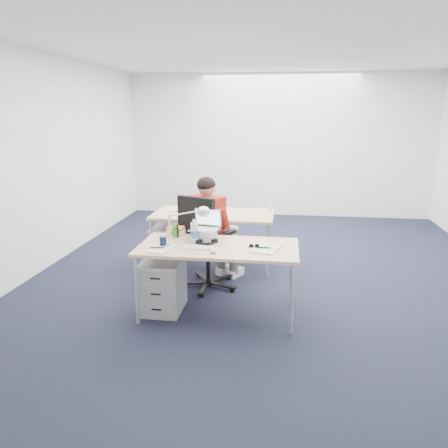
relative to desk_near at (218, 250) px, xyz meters
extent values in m
plane|color=black|center=(0.49, 1.20, -0.68)|extent=(7.00, 7.00, 0.00)
cube|color=white|center=(0.49, 4.70, 0.72)|extent=(6.00, 0.02, 2.80)
cube|color=white|center=(0.49, -2.30, 0.72)|extent=(6.00, 0.02, 2.80)
cube|color=white|center=(-2.51, 1.20, 0.72)|extent=(0.02, 7.00, 2.80)
cube|color=white|center=(0.49, 1.20, 2.12)|extent=(6.00, 7.00, 0.01)
cube|color=tan|center=(0.00, 0.00, 0.03)|extent=(1.60, 0.80, 0.03)
cylinder|color=#B7BABC|center=(-0.75, -0.35, -0.33)|extent=(0.04, 0.04, 0.70)
cylinder|color=#B7BABC|center=(0.75, -0.35, -0.33)|extent=(0.04, 0.04, 0.70)
cylinder|color=#B7BABC|center=(-0.75, 0.35, -0.33)|extent=(0.04, 0.04, 0.70)
cylinder|color=#B7BABC|center=(0.75, 0.35, -0.33)|extent=(0.04, 0.04, 0.70)
cube|color=tan|center=(-0.29, 1.45, 0.03)|extent=(1.60, 0.80, 0.03)
cylinder|color=#B7BABC|center=(-1.04, 1.10, -0.33)|extent=(0.04, 0.04, 0.70)
cylinder|color=#B7BABC|center=(0.46, 1.10, -0.33)|extent=(0.04, 0.04, 0.70)
cylinder|color=#B7BABC|center=(-1.04, 1.80, -0.33)|extent=(0.04, 0.04, 0.70)
cylinder|color=#B7BABC|center=(0.46, 1.80, -0.33)|extent=(0.04, 0.04, 0.70)
cylinder|color=black|center=(-0.23, 0.69, -0.41)|extent=(0.05, 0.05, 0.44)
cube|color=black|center=(-0.23, 0.69, -0.18)|extent=(0.63, 0.63, 0.08)
cube|color=black|center=(-0.32, 0.47, 0.17)|extent=(0.45, 0.23, 0.55)
cube|color=#A12717|center=(-0.24, 0.70, 0.15)|extent=(0.45, 0.37, 0.55)
sphere|color=tan|center=(-0.24, 0.70, 0.53)|extent=(0.21, 0.21, 0.21)
cube|color=#ABADB1|center=(-0.59, -0.01, -0.41)|extent=(0.40, 0.50, 0.55)
cube|color=#ABADB1|center=(-0.89, 1.32, -0.41)|extent=(0.40, 0.50, 0.55)
cube|color=white|center=(-0.18, -0.11, 0.05)|extent=(0.30, 0.13, 0.01)
ellipsoid|color=white|center=(-0.01, -0.23, 0.06)|extent=(0.06, 0.10, 0.04)
cylinder|color=#121D3B|center=(-0.55, -0.09, 0.10)|extent=(0.08, 0.08, 0.11)
cylinder|color=silver|center=(-0.26, 0.07, 0.17)|extent=(0.10, 0.10, 0.24)
cube|color=silver|center=(-0.52, 0.35, 0.09)|extent=(0.21, 0.17, 0.09)
cube|color=black|center=(-0.48, 0.24, 0.12)|extent=(0.04, 0.03, 0.14)
cube|color=#D0D77C|center=(-0.55, -0.20, 0.05)|extent=(0.27, 0.34, 0.01)
cube|color=#D0D77C|center=(0.47, -0.05, 0.05)|extent=(0.32, 0.38, 0.01)
cylinder|color=white|center=(0.46, 1.70, 0.09)|extent=(0.07, 0.07, 0.09)
cube|color=white|center=(-0.76, 1.42, 0.05)|extent=(0.33, 0.38, 0.01)
camera|label=1|loc=(0.65, -4.15, 1.34)|focal=35.00mm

